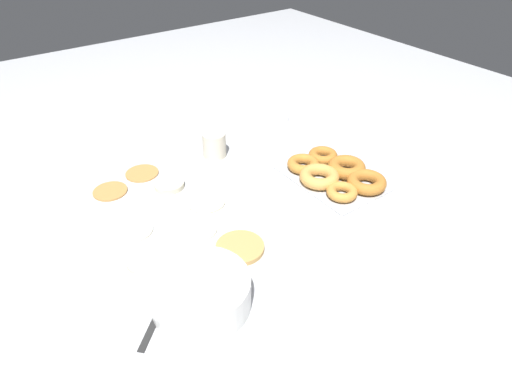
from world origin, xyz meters
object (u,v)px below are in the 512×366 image
Objects in this scene: pancake_3 at (240,248)px; pancake_6 at (200,229)px; pancake_0 at (142,173)px; pancake_4 at (149,259)px; batter_bowl at (201,293)px; pancake_5 at (206,201)px; container_stack at (260,113)px; pancake_7 at (169,185)px; pancake_2 at (110,191)px; paper_cup at (214,145)px; pancake_1 at (133,229)px; spatula at (175,276)px; donut_tray at (335,173)px.

pancake_6 is (0.11, 0.04, -0.00)m from pancake_3.
pancake_4 reaches higher than pancake_0.
pancake_5 is at bearing -31.92° from batter_bowl.
pancake_0 is 0.94× the size of pancake_4.
pancake_7 is at bearing 112.64° from container_stack.
container_stack is at bearing -55.41° from pancake_4.
pancake_2 is 0.34m from paper_cup.
pancake_4 is (-0.12, 0.01, 0.00)m from pancake_1.
pancake_7 is at bearing 2.87° from pancake_3.
pancake_6 is at bearing 20.35° from pancake_3.
pancake_2 is (-0.03, 0.11, 0.00)m from pancake_0.
pancake_3 is (-0.21, -0.17, 0.00)m from pancake_1.
pancake_6 is 0.54× the size of container_stack.
pancake_6 is (-0.29, -0.12, 0.00)m from pancake_2.
pancake_4 is 0.48m from paper_cup.
pancake_6 is 0.22m from pancake_7.
pancake_5 is (0.20, -0.03, -0.00)m from pancake_3.
paper_cup is at bearing -23.76° from pancake_3.
spatula is (0.01, 0.16, -0.00)m from pancake_3.
pancake_0 is 0.84× the size of pancake_3.
pancake_4 reaches higher than pancake_1.
container_stack reaches higher than pancake_3.
pancake_0 is 0.44m from pancake_3.
donut_tray is (-0.31, -0.54, 0.01)m from pancake_2.
pancake_4 is 1.32× the size of paper_cup.
pancake_4 is at bearing 144.51° from pancake_7.
pancake_2 is 0.82× the size of pancake_3.
pancake_0 and pancake_1 have the same top height.
pancake_6 reaches higher than pancake_0.
paper_cup is at bearing -69.23° from pancake_7.
pancake_4 is 1.00× the size of pancake_5.
pancake_1 is 0.83× the size of pancake_3.
pancake_5 is 0.51m from container_stack.
pancake_0 is at bearing 1.68° from pancake_6.
pancake_5 is 0.35m from batter_bowl.
pancake_2 is 1.21× the size of paper_cup.
paper_cup is (-0.11, 0.25, 0.01)m from container_stack.
pancake_7 is (0.33, 0.02, 0.00)m from pancake_3.
container_stack is at bearing -79.11° from pancake_2.
pancake_2 is at bearing 62.96° from pancake_7.
paper_cup is (-0.03, -0.23, 0.03)m from pancake_0.
pancake_6 is 0.96× the size of pancake_7.
batter_bowl reaches higher than spatula.
pancake_2 is 0.27m from pancake_5.
pancake_2 is 0.46× the size of batter_bowl.
pancake_0 is 0.94× the size of pancake_5.
pancake_0 is 0.54m from batter_bowl.
spatula is (-0.39, 0.34, -0.04)m from paper_cup.
pancake_1 is 0.68m from container_stack.
pancake_3 reaches higher than spatula.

